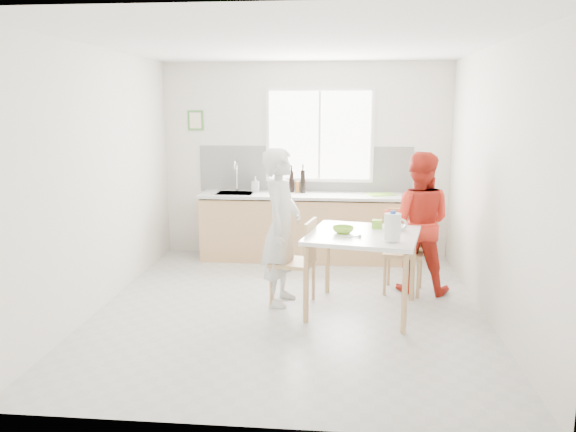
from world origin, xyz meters
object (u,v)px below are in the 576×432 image
object	(u,v)px
person_red	(418,223)
bowl_green	(343,230)
bowl_white	(396,228)
milk_jug	(393,226)
dining_table	(363,241)
wine_bottle_b	(292,181)
chair_left	(299,258)
chair_far	(404,247)
person_white	(281,227)
wine_bottle_a	(303,181)

from	to	relation	value
person_red	bowl_green	distance (m)	1.12
bowl_white	milk_jug	world-z (taller)	milk_jug
dining_table	wine_bottle_b	xyz separation A→B (m)	(-0.92, 2.09, 0.32)
bowl_green	bowl_white	bearing A→B (deg)	19.69
chair_left	bowl_white	world-z (taller)	chair_left
chair_far	bowl_white	world-z (taller)	chair_far
chair_left	person_white	world-z (taller)	person_white
dining_table	person_white	xyz separation A→B (m)	(-0.86, 0.17, 0.09)
chair_far	dining_table	bearing A→B (deg)	-113.10
person_white	wine_bottle_b	bearing A→B (deg)	13.19
chair_far	person_white	distance (m)	1.51
wine_bottle_a	chair_left	bearing A→B (deg)	-87.15
chair_far	wine_bottle_b	world-z (taller)	wine_bottle_b
milk_jug	wine_bottle_a	world-z (taller)	wine_bottle_a
bowl_green	wine_bottle_b	size ratio (longest dim) A/B	0.72
bowl_green	wine_bottle_b	bearing A→B (deg)	108.84
milk_jug	dining_table	bearing A→B (deg)	139.27
person_red	wine_bottle_b	xyz separation A→B (m)	(-1.56, 1.37, 0.27)
wine_bottle_a	person_red	bearing A→B (deg)	-43.47
person_white	bowl_white	xyz separation A→B (m)	(1.20, 0.02, 0.02)
person_red	dining_table	bearing A→B (deg)	59.74
chair_far	person_white	size ratio (longest dim) A/B	0.56
person_white	bowl_white	size ratio (longest dim) A/B	8.14
dining_table	chair_left	distance (m)	0.72
person_white	milk_jug	distance (m)	1.24
milk_jug	bowl_green	bearing A→B (deg)	156.39
dining_table	bowl_green	xyz separation A→B (m)	(-0.21, -0.01, 0.12)
person_red	milk_jug	bearing A→B (deg)	81.80
wine_bottle_a	wine_bottle_b	world-z (taller)	wine_bottle_a
chair_far	person_red	xyz separation A→B (m)	(0.13, -0.02, 0.29)
wine_bottle_a	wine_bottle_b	xyz separation A→B (m)	(-0.16, 0.05, -0.01)
bowl_white	person_red	bearing A→B (deg)	61.11
chair_left	wine_bottle_a	bearing A→B (deg)	-165.87
person_white	person_red	size ratio (longest dim) A/B	1.04
chair_far	person_red	bearing A→B (deg)	3.82
bowl_green	bowl_white	size ratio (longest dim) A/B	1.06
person_white	wine_bottle_a	distance (m)	1.89
person_white	wine_bottle_b	xyz separation A→B (m)	(-0.06, 1.92, 0.23)
bowl_white	wine_bottle_a	world-z (taller)	wine_bottle_a
person_white	bowl_green	world-z (taller)	person_white
person_red	milk_jug	size ratio (longest dim) A/B	5.75
person_white	chair_far	bearing A→B (deg)	-56.19
chair_far	bowl_white	bearing A→B (deg)	-95.01
wine_bottle_a	wine_bottle_b	distance (m)	0.17
person_white	person_red	world-z (taller)	person_white
chair_left	milk_jug	world-z (taller)	milk_jug
chair_far	person_white	world-z (taller)	person_white
dining_table	chair_far	distance (m)	0.92
milk_jug	wine_bottle_a	size ratio (longest dim) A/B	0.87
bowl_white	milk_jug	bearing A→B (deg)	-98.66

